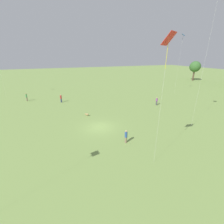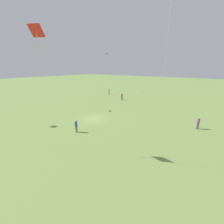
% 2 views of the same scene
% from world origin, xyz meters
% --- Properties ---
extents(ground_plane, '(240.00, 240.00, 0.00)m').
position_xyz_m(ground_plane, '(0.00, 0.00, 0.00)').
color(ground_plane, '#7A994C').
extents(person_0, '(0.42, 0.42, 1.89)m').
position_xyz_m(person_0, '(-20.18, -12.46, 0.96)').
color(person_0, '#847056').
rests_on(person_0, ground_plane).
extents(person_2, '(0.50, 0.50, 1.79)m').
position_xyz_m(person_2, '(-5.92, 15.15, 0.90)').
color(person_2, '#4C4C51').
rests_on(person_2, ground_plane).
extents(person_3, '(0.47, 0.47, 1.76)m').
position_xyz_m(person_3, '(5.45, 1.89, 0.89)').
color(person_3, '#847056').
rests_on(person_3, ground_plane).
extents(person_5, '(0.40, 0.40, 1.90)m').
position_xyz_m(person_5, '(-15.98, -4.68, 0.95)').
color(person_5, '#333D5B').
rests_on(person_5, ground_plane).
extents(kite_3, '(1.24, 1.43, 12.31)m').
position_xyz_m(kite_3, '(9.95, 2.98, 11.49)').
color(kite_3, red).
rests_on(kite_3, ground_plane).
extents(kite_4, '(0.82, 0.78, 13.40)m').
position_xyz_m(kite_4, '(-26.40, -18.21, 12.15)').
color(kite_4, '#E54C99').
rests_on(kite_4, ground_plane).
extents(dog_1, '(0.58, 0.68, 0.48)m').
position_xyz_m(dog_1, '(-5.31, -0.88, 0.32)').
color(dog_1, tan).
rests_on(dog_1, ground_plane).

